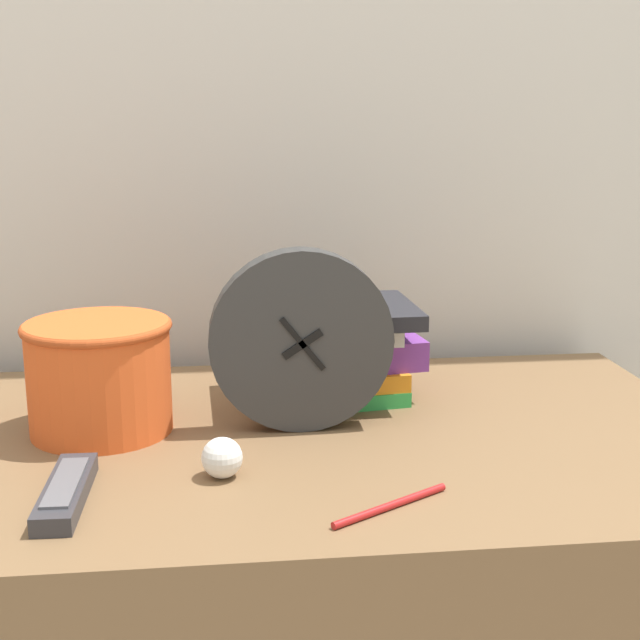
{
  "coord_description": "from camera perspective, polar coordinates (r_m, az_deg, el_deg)",
  "views": [
    {
      "loc": [
        -0.04,
        -0.73,
        1.17
      ],
      "look_at": [
        0.09,
        0.4,
        0.9
      ],
      "focal_mm": 50.0,
      "sensor_mm": 36.0,
      "label": 1
    }
  ],
  "objects": [
    {
      "name": "tv_remote",
      "position": [
        0.98,
        -15.94,
        -10.51
      ],
      "size": [
        0.05,
        0.17,
        0.02
      ],
      "color": "#333338",
      "rests_on": "desk"
    },
    {
      "name": "crumpled_paper_ball",
      "position": [
        1.0,
        -6.29,
        -8.75
      ],
      "size": [
        0.05,
        0.05,
        0.05
      ],
      "color": "white",
      "rests_on": "desk"
    },
    {
      "name": "pen",
      "position": [
        0.93,
        4.56,
        -11.75
      ],
      "size": [
        0.13,
        0.09,
        0.01
      ],
      "color": "#B21E1E",
      "rests_on": "desk"
    },
    {
      "name": "book_stack",
      "position": [
        1.26,
        0.9,
        -1.76
      ],
      "size": [
        0.25,
        0.2,
        0.14
      ],
      "color": "green",
      "rests_on": "desk"
    },
    {
      "name": "wall_back",
      "position": [
        1.45,
        -5.25,
        14.63
      ],
      "size": [
        6.0,
        0.04,
        2.4
      ],
      "color": "beige",
      "rests_on": "ground_plane"
    },
    {
      "name": "desk_clock",
      "position": [
        1.12,
        -1.22,
        -1.32
      ],
      "size": [
        0.23,
        0.04,
        0.23
      ],
      "color": "#333333",
      "rests_on": "desk"
    },
    {
      "name": "basket",
      "position": [
        1.15,
        -13.94,
        -3.29
      ],
      "size": [
        0.19,
        0.19,
        0.14
      ],
      "color": "#E05623",
      "rests_on": "desk"
    }
  ]
}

